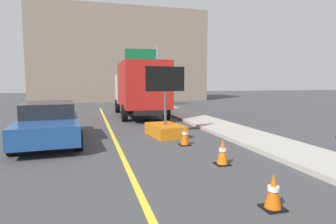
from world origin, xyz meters
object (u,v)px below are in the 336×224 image
(pickup_car, at_px, (49,122))
(traffic_cone_far_lane, at_px, (185,135))
(arrow_board_trailer, at_px, (165,124))
(highway_guide_sign, at_px, (148,66))
(traffic_cone_near_sign, at_px, (273,191))
(traffic_cone_mid_lane, at_px, (223,152))
(box_truck, at_px, (140,88))

(pickup_car, height_order, traffic_cone_far_lane, pickup_car)
(arrow_board_trailer, distance_m, highway_guide_sign, 13.32)
(traffic_cone_near_sign, xyz_separation_m, traffic_cone_far_lane, (0.15, 4.93, 0.05))
(pickup_car, relative_size, traffic_cone_mid_lane, 7.78)
(box_truck, relative_size, traffic_cone_mid_lane, 10.49)
(highway_guide_sign, distance_m, traffic_cone_far_lane, 15.02)
(box_truck, distance_m, highway_guide_sign, 6.86)
(arrow_board_trailer, relative_size, traffic_cone_mid_lane, 3.97)
(pickup_car, xyz_separation_m, traffic_cone_near_sign, (4.28, -6.83, -0.40))
(box_truck, distance_m, traffic_cone_near_sign, 13.20)
(highway_guide_sign, xyz_separation_m, traffic_cone_mid_lane, (-1.61, -16.97, -3.09))
(box_truck, bearing_deg, traffic_cone_mid_lane, -88.69)
(pickup_car, bearing_deg, box_truck, 55.14)
(box_truck, height_order, traffic_cone_mid_lane, box_truck)
(traffic_cone_far_lane, bearing_deg, box_truck, 90.35)
(pickup_car, distance_m, highway_guide_sign, 14.40)
(arrow_board_trailer, distance_m, box_truck, 6.56)
(arrow_board_trailer, distance_m, traffic_cone_far_lane, 1.77)
(arrow_board_trailer, height_order, traffic_cone_mid_lane, arrow_board_trailer)
(arrow_board_trailer, bearing_deg, traffic_cone_mid_lane, -84.57)
(arrow_board_trailer, relative_size, traffic_cone_near_sign, 4.37)
(box_truck, bearing_deg, traffic_cone_far_lane, -89.65)
(arrow_board_trailer, height_order, traffic_cone_far_lane, arrow_board_trailer)
(box_truck, relative_size, pickup_car, 1.35)
(pickup_car, relative_size, traffic_cone_near_sign, 8.57)
(arrow_board_trailer, bearing_deg, traffic_cone_near_sign, -89.57)
(traffic_cone_near_sign, bearing_deg, traffic_cone_mid_lane, 82.31)
(pickup_car, height_order, traffic_cone_mid_lane, pickup_car)
(highway_guide_sign, bearing_deg, arrow_board_trailer, -98.87)
(box_truck, bearing_deg, highway_guide_sign, 73.85)
(highway_guide_sign, relative_size, traffic_cone_mid_lane, 7.36)
(pickup_car, xyz_separation_m, highway_guide_sign, (6.24, 12.69, 2.72))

